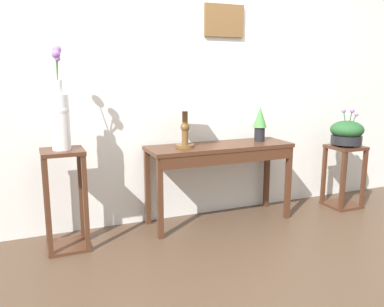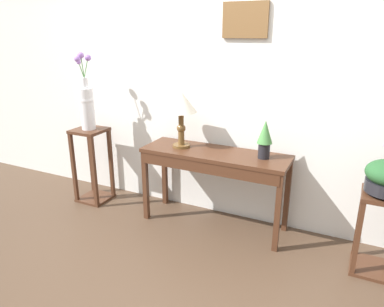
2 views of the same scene
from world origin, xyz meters
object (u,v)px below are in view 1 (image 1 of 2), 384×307
at_px(table_lamp, 185,102).
at_px(potted_plant_on_console, 260,122).
at_px(console_table, 221,156).
at_px(planter_bowl_wide_right, 347,133).
at_px(pedestal_stand_left, 65,200).
at_px(pedestal_stand_right, 343,176).
at_px(flower_vase_tall_left, 60,114).

height_order(table_lamp, potted_plant_on_console, table_lamp).
bearing_deg(potted_plant_on_console, console_table, -173.11).
height_order(table_lamp, planter_bowl_wide_right, table_lamp).
relative_size(pedestal_stand_left, planter_bowl_wide_right, 2.09).
bearing_deg(pedestal_stand_right, console_table, 176.40).
bearing_deg(pedestal_stand_left, table_lamp, 3.96).
bearing_deg(pedestal_stand_left, pedestal_stand_right, -0.84).
bearing_deg(flower_vase_tall_left, potted_plant_on_console, 3.14).
xyz_separation_m(table_lamp, pedestal_stand_left, (-1.03, -0.07, -0.72)).
xyz_separation_m(pedestal_stand_left, flower_vase_tall_left, (0.00, -0.00, 0.67)).
xyz_separation_m(table_lamp, pedestal_stand_right, (1.70, -0.11, -0.80)).
relative_size(pedestal_stand_right, planter_bowl_wide_right, 1.68).
relative_size(potted_plant_on_console, planter_bowl_wide_right, 0.86).
bearing_deg(table_lamp, flower_vase_tall_left, -176.01).
height_order(pedestal_stand_left, pedestal_stand_right, pedestal_stand_left).
bearing_deg(console_table, potted_plant_on_console, 6.89).
bearing_deg(pedestal_stand_right, table_lamp, 176.27).
bearing_deg(table_lamp, pedestal_stand_right, -3.73).
relative_size(console_table, potted_plant_on_console, 4.07).
xyz_separation_m(console_table, potted_plant_on_console, (0.43, 0.05, 0.28)).
relative_size(pedestal_stand_left, pedestal_stand_right, 1.24).
xyz_separation_m(table_lamp, potted_plant_on_console, (0.77, 0.03, -0.21)).
relative_size(table_lamp, pedestal_stand_left, 0.66).
relative_size(console_table, pedestal_stand_left, 1.67).
relative_size(table_lamp, potted_plant_on_console, 1.60).
relative_size(potted_plant_on_console, flower_vase_tall_left, 0.43).
height_order(flower_vase_tall_left, planter_bowl_wide_right, flower_vase_tall_left).
relative_size(table_lamp, planter_bowl_wide_right, 1.37).
bearing_deg(planter_bowl_wide_right, console_table, 176.39).
bearing_deg(planter_bowl_wide_right, pedestal_stand_left, 179.16).
bearing_deg(potted_plant_on_console, pedestal_stand_left, -176.87).
bearing_deg(pedestal_stand_left, potted_plant_on_console, 3.13).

